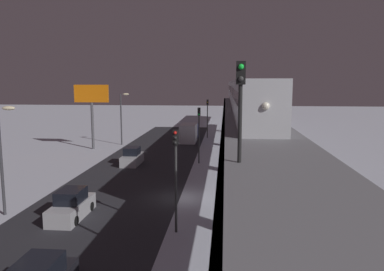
% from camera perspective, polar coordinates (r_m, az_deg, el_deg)
% --- Properties ---
extents(ground_plane, '(240.00, 240.00, 0.00)m').
position_cam_1_polar(ground_plane, '(30.62, -1.86, -9.43)').
color(ground_plane, silver).
extents(avenue_asphalt, '(11.00, 95.34, 0.01)m').
position_cam_1_polar(avenue_asphalt, '(31.73, -11.86, -8.97)').
color(avenue_asphalt, '#28282D').
rests_on(avenue_asphalt, ground_plane).
extents(elevated_railway, '(5.00, 95.34, 6.04)m').
position_cam_1_polar(elevated_railway, '(29.33, 9.26, 0.18)').
color(elevated_railway, slate).
rests_on(elevated_railway, ground_plane).
extents(subway_train, '(2.94, 74.07, 3.40)m').
position_cam_1_polar(subway_train, '(58.20, 7.36, 6.65)').
color(subway_train, '#B7BABF').
rests_on(subway_train, elevated_railway).
extents(rail_signal, '(0.36, 0.41, 4.00)m').
position_cam_1_polar(rail_signal, '(14.82, 7.39, 6.26)').
color(rail_signal, black).
rests_on(rail_signal, elevated_railway).
extents(sedan_silver, '(1.91, 4.63, 1.97)m').
position_cam_1_polar(sedan_silver, '(27.41, -17.89, -10.23)').
color(sedan_silver, '#B2B2B7').
rests_on(sedan_silver, ground_plane).
extents(sedan_silver_2, '(1.80, 4.22, 1.97)m').
position_cam_1_polar(sedan_silver_2, '(42.95, -9.11, -3.31)').
color(sedan_silver_2, '#B2B2B7').
rests_on(sedan_silver_2, ground_plane).
extents(box_truck, '(2.40, 7.40, 2.80)m').
position_cam_1_polar(box_truck, '(59.14, -0.43, 0.45)').
color(box_truck, navy).
rests_on(box_truck, ground_plane).
extents(traffic_light_near, '(0.32, 0.44, 6.40)m').
position_cam_1_polar(traffic_light_near, '(22.75, -2.49, -4.67)').
color(traffic_light_near, '#2D2D2D').
rests_on(traffic_light_near, ground_plane).
extents(traffic_light_mid, '(0.32, 0.44, 6.40)m').
position_cam_1_polar(traffic_light_mid, '(42.43, 1.07, 1.30)').
color(traffic_light_mid, '#2D2D2D').
rests_on(traffic_light_mid, ground_plane).
extents(traffic_light_far, '(0.32, 0.44, 6.40)m').
position_cam_1_polar(traffic_light_far, '(62.33, 2.37, 3.47)').
color(traffic_light_far, '#2D2D2D').
rests_on(traffic_light_far, ground_plane).
extents(commercial_billboard, '(4.80, 0.36, 8.90)m').
position_cam_1_polar(commercial_billboard, '(53.43, -15.05, 5.26)').
color(commercial_billboard, '#4C4C51').
rests_on(commercial_billboard, ground_plane).
extents(street_lamp_near, '(1.35, 0.44, 7.65)m').
position_cam_1_polar(street_lamp_near, '(28.69, -26.81, -1.62)').
color(street_lamp_near, '#38383D').
rests_on(street_lamp_near, ground_plane).
extents(street_lamp_far, '(1.35, 0.44, 7.65)m').
position_cam_1_polar(street_lamp_far, '(56.23, -10.55, 3.47)').
color(street_lamp_far, '#38383D').
rests_on(street_lamp_far, ground_plane).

